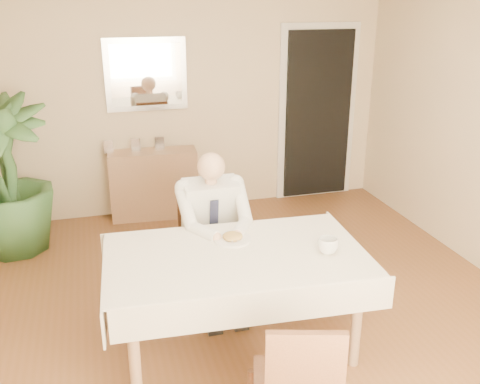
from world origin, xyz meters
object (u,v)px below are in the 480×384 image
object	(u,v)px
chair_far	(207,230)
seated_man	(215,226)
chair_near	(296,381)
sideboard	(154,184)
dining_table	(236,265)
coffee_mug	(328,246)
potted_palm	(7,177)

from	to	relation	value
chair_far	seated_man	distance (m)	0.33
chair_near	sideboard	size ratio (longest dim) A/B	0.89
sideboard	seated_man	bearing A→B (deg)	-78.95
dining_table	chair_far	distance (m)	0.90
chair_far	coffee_mug	distance (m)	1.23
dining_table	sideboard	xyz separation A→B (m)	(-0.23, 2.56, -0.29)
coffee_mug	seated_man	bearing A→B (deg)	127.82
dining_table	chair_far	size ratio (longest dim) A/B	1.90
potted_palm	chair_near	bearing A→B (deg)	-60.78
chair_near	potted_palm	bearing A→B (deg)	135.80
chair_far	dining_table	bearing A→B (deg)	-88.06
dining_table	potted_palm	xyz separation A→B (m)	(-1.64, 2.10, 0.08)
chair_near	chair_far	bearing A→B (deg)	108.59
seated_man	chair_far	bearing A→B (deg)	90.00
dining_table	seated_man	xyz separation A→B (m)	(0.00, 0.59, 0.02)
dining_table	chair_near	bearing A→B (deg)	-82.69
sideboard	potted_palm	world-z (taller)	potted_palm
sideboard	chair_near	bearing A→B (deg)	-80.84
chair_far	chair_near	xyz separation A→B (m)	(0.06, -1.83, -0.06)
coffee_mug	potted_palm	xyz separation A→B (m)	(-2.23, 2.26, -0.06)
chair_far	sideboard	xyz separation A→B (m)	(-0.23, 1.68, -0.15)
dining_table	chair_far	world-z (taller)	chair_far
chair_far	coffee_mug	size ratio (longest dim) A/B	6.94
dining_table	seated_man	distance (m)	0.59
potted_palm	seated_man	bearing A→B (deg)	-42.59
dining_table	sideboard	distance (m)	2.59
dining_table	coffee_mug	size ratio (longest dim) A/B	13.18
coffee_mug	sideboard	world-z (taller)	coffee_mug
seated_man	coffee_mug	distance (m)	0.96
dining_table	sideboard	bearing A→B (deg)	98.61
coffee_mug	sideboard	size ratio (longest dim) A/B	0.14
coffee_mug	chair_near	bearing A→B (deg)	-123.30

